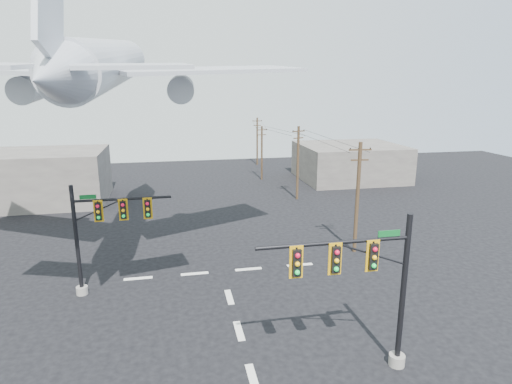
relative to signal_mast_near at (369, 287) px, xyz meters
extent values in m
plane|color=black|center=(-5.36, 0.55, -4.41)|extent=(120.00, 120.00, 0.00)
cube|color=silver|center=(-5.36, 0.55, -4.40)|extent=(0.40, 2.00, 0.01)
cube|color=silver|center=(-5.36, 4.55, -4.40)|extent=(0.40, 2.00, 0.01)
cube|color=silver|center=(-5.36, 8.55, -4.40)|extent=(0.40, 2.00, 0.01)
cube|color=silver|center=(-11.36, 12.55, -4.40)|extent=(2.00, 0.40, 0.01)
cube|color=silver|center=(-7.36, 12.55, -4.40)|extent=(2.00, 0.40, 0.01)
cube|color=silver|center=(-3.36, 12.55, -4.40)|extent=(2.00, 0.40, 0.01)
cube|color=silver|center=(0.64, 12.55, -4.40)|extent=(2.00, 0.40, 0.01)
cylinder|color=gray|center=(1.79, 0.07, -4.13)|extent=(0.78, 0.78, 0.56)
cylinder|color=black|center=(1.79, 0.07, -0.51)|extent=(0.27, 0.27, 7.80)
cylinder|color=black|center=(-1.77, 0.07, 2.28)|extent=(7.11, 0.18, 0.18)
cylinder|color=black|center=(0.01, 0.07, 1.61)|extent=(3.80, 0.09, 0.09)
cube|color=black|center=(0.01, -0.10, 1.58)|extent=(0.38, 0.33, 1.23)
cube|color=orange|center=(0.01, -0.07, 1.58)|extent=(0.61, 0.04, 1.50)
sphere|color=red|center=(0.01, -0.29, 1.97)|extent=(0.22, 0.22, 0.22)
sphere|color=#FAAE0D|center=(0.01, -0.29, 1.58)|extent=(0.22, 0.22, 0.22)
sphere|color=#0DDB46|center=(0.01, -0.29, 1.19)|extent=(0.22, 0.22, 0.22)
cube|color=black|center=(-1.77, -0.10, 1.58)|extent=(0.38, 0.33, 1.23)
cube|color=orange|center=(-1.77, -0.07, 1.58)|extent=(0.61, 0.04, 1.50)
sphere|color=red|center=(-1.77, -0.29, 1.97)|extent=(0.22, 0.22, 0.22)
sphere|color=#FAAE0D|center=(-1.77, -0.29, 1.58)|extent=(0.22, 0.22, 0.22)
sphere|color=#0DDB46|center=(-1.77, -0.29, 1.19)|extent=(0.22, 0.22, 0.22)
cube|color=black|center=(-3.54, -0.10, 1.58)|extent=(0.38, 0.33, 1.23)
cube|color=orange|center=(-3.54, -0.07, 1.58)|extent=(0.61, 0.04, 1.50)
sphere|color=red|center=(-3.54, -0.29, 1.97)|extent=(0.22, 0.22, 0.22)
sphere|color=#FAAE0D|center=(-3.54, -0.29, 1.58)|extent=(0.22, 0.22, 0.22)
sphere|color=#0DDB46|center=(-3.54, -0.29, 1.19)|extent=(0.22, 0.22, 0.22)
cube|color=#0B531F|center=(0.79, 0.00, 2.56)|extent=(1.06, 0.04, 0.29)
cylinder|color=gray|center=(-14.81, 10.88, -4.14)|extent=(0.74, 0.74, 0.53)
cylinder|color=black|center=(-14.81, 10.88, -0.71)|extent=(0.25, 0.25, 7.39)
cylinder|color=black|center=(-11.78, 10.88, 1.93)|extent=(6.06, 0.17, 0.17)
cylinder|color=black|center=(-13.30, 10.88, 1.29)|extent=(3.28, 0.08, 0.08)
cube|color=black|center=(-13.30, 10.72, 1.26)|extent=(0.36, 0.32, 1.16)
cube|color=orange|center=(-13.30, 10.75, 1.26)|extent=(0.58, 0.04, 1.43)
sphere|color=red|center=(-13.30, 10.54, 1.63)|extent=(0.21, 0.21, 0.21)
sphere|color=#FAAE0D|center=(-13.30, 10.54, 1.26)|extent=(0.21, 0.21, 0.21)
sphere|color=#0DDB46|center=(-13.30, 10.54, 0.89)|extent=(0.21, 0.21, 0.21)
cube|color=black|center=(-11.78, 10.72, 1.26)|extent=(0.36, 0.32, 1.16)
cube|color=orange|center=(-11.78, 10.75, 1.26)|extent=(0.58, 0.04, 1.43)
sphere|color=red|center=(-11.78, 10.54, 1.63)|extent=(0.21, 0.21, 0.21)
sphere|color=#FAAE0D|center=(-11.78, 10.54, 1.26)|extent=(0.21, 0.21, 0.21)
sphere|color=#0DDB46|center=(-11.78, 10.54, 0.89)|extent=(0.21, 0.21, 0.21)
cube|color=black|center=(-10.27, 10.72, 1.26)|extent=(0.36, 0.32, 1.16)
cube|color=orange|center=(-10.27, 10.75, 1.26)|extent=(0.58, 0.04, 1.43)
sphere|color=red|center=(-10.27, 10.54, 1.63)|extent=(0.21, 0.21, 0.21)
sphere|color=#FAAE0D|center=(-10.27, 10.54, 1.26)|extent=(0.21, 0.21, 0.21)
sphere|color=#0DDB46|center=(-10.27, 10.54, 0.89)|extent=(0.21, 0.21, 0.21)
cube|color=#0B531F|center=(-13.86, 10.82, 2.19)|extent=(1.00, 0.04, 0.27)
cylinder|color=#402C1B|center=(5.86, 14.28, 0.13)|extent=(0.30, 0.30, 9.08)
cube|color=#402C1B|center=(5.86, 14.28, 4.07)|extent=(1.82, 0.27, 0.12)
cube|color=#402C1B|center=(5.86, 14.28, 3.26)|extent=(1.42, 0.24, 0.12)
cylinder|color=black|center=(5.05, 14.35, 4.17)|extent=(0.10, 0.10, 0.12)
cylinder|color=black|center=(5.86, 14.28, 4.17)|extent=(0.10, 0.10, 0.12)
cylinder|color=black|center=(6.66, 14.22, 4.17)|extent=(0.10, 0.10, 0.12)
cylinder|color=#402C1B|center=(5.98, 31.18, -0.05)|extent=(0.29, 0.29, 8.72)
cube|color=#402C1B|center=(5.98, 31.18, 3.72)|extent=(1.68, 0.76, 0.12)
cube|color=#402C1B|center=(5.98, 31.18, 2.94)|extent=(1.32, 0.61, 0.12)
cylinder|color=black|center=(5.25, 30.89, 3.82)|extent=(0.10, 0.10, 0.12)
cylinder|color=black|center=(5.98, 31.18, 3.82)|extent=(0.10, 0.10, 0.12)
cylinder|color=black|center=(6.71, 31.46, 3.82)|extent=(0.10, 0.10, 0.12)
cylinder|color=#402C1B|center=(4.08, 42.59, -0.56)|extent=(0.26, 0.26, 7.69)
cube|color=#402C1B|center=(4.08, 42.59, 2.76)|extent=(1.58, 0.22, 0.10)
cube|color=#402C1B|center=(4.08, 42.59, 2.06)|extent=(1.23, 0.20, 0.10)
cylinder|color=black|center=(3.38, 42.54, 2.85)|extent=(0.09, 0.09, 0.10)
cylinder|color=black|center=(4.08, 42.59, 2.85)|extent=(0.09, 0.09, 0.10)
cylinder|color=black|center=(4.78, 42.65, 2.85)|extent=(0.09, 0.09, 0.10)
cylinder|color=#402C1B|center=(5.77, 54.21, -0.42)|extent=(0.28, 0.28, 7.98)
cube|color=#402C1B|center=(5.77, 54.21, 3.02)|extent=(1.65, 0.17, 0.11)
cube|color=#402C1B|center=(5.77, 54.21, 2.29)|extent=(1.29, 0.16, 0.11)
cylinder|color=black|center=(5.03, 54.18, 3.11)|extent=(0.09, 0.09, 0.11)
cylinder|color=black|center=(5.77, 54.21, 3.11)|extent=(0.09, 0.09, 0.11)
cylinder|color=black|center=(6.50, 54.24, 3.11)|extent=(0.09, 0.09, 0.11)
cylinder|color=black|center=(5.13, 22.73, 3.84)|extent=(0.18, 16.90, 0.03)
cylinder|color=black|center=(4.29, 36.89, 3.19)|extent=(1.85, 11.42, 0.03)
cylinder|color=black|center=(4.21, 48.40, 2.85)|extent=(1.68, 11.62, 0.03)
cylinder|color=black|center=(6.72, 22.73, 3.84)|extent=(0.13, 16.90, 0.03)
cylinder|color=black|center=(5.77, 36.89, 3.19)|extent=(2.02, 11.42, 0.03)
cylinder|color=black|center=(5.64, 48.40, 2.85)|extent=(1.75, 11.62, 0.03)
cylinder|color=#ABAFB7|center=(-12.79, 16.03, 10.41)|extent=(4.35, 20.99, 5.00)
cone|color=#ABAFB7|center=(-12.14, 28.59, 11.47)|extent=(3.52, 5.01, 3.65)
cone|color=#ABAFB7|center=(-13.44, 3.48, 9.35)|extent=(3.20, 4.97, 3.32)
cube|color=#ABAFB7|center=(-5.55, 14.25, 9.98)|extent=(14.07, 9.27, 0.64)
cylinder|color=#ABAFB7|center=(-17.93, 15.86, 8.73)|extent=(2.02, 3.51, 2.11)
cylinder|color=#ABAFB7|center=(-7.70, 15.33, 8.73)|extent=(2.02, 3.51, 2.11)
cube|color=#ABAFB7|center=(-13.40, 4.36, 12.51)|extent=(0.51, 4.85, 5.94)
cube|color=#ABAFB7|center=(-10.14, 3.84, 9.81)|extent=(5.48, 3.28, 0.37)
cube|color=slate|center=(-25.36, 35.55, -1.41)|extent=(18.00, 10.00, 6.00)
cube|color=slate|center=(16.64, 40.55, -1.91)|extent=(14.00, 12.00, 5.00)
camera|label=1|loc=(-8.61, -16.55, 9.06)|focal=30.00mm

